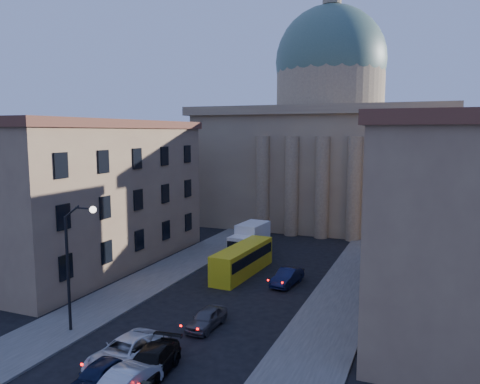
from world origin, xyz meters
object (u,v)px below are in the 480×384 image
object	(u,v)px
street_lamp	(74,257)
box_truck	(250,240)
city_bus	(243,259)
car_left_near	(98,376)

from	to	relation	value
street_lamp	box_truck	world-z (taller)	street_lamp
city_bus	box_truck	size ratio (longest dim) A/B	1.54
car_left_near	city_bus	world-z (taller)	city_bus
street_lamp	car_left_near	xyz separation A→B (m)	(5.95, -5.08, -4.55)
box_truck	street_lamp	bearing A→B (deg)	-94.30
street_lamp	city_bus	distance (m)	17.86
car_left_near	box_truck	size ratio (longest dim) A/B	0.68
city_bus	box_truck	bearing A→B (deg)	108.97
street_lamp	car_left_near	size ratio (longest dim) A/B	2.06
city_bus	box_truck	xyz separation A→B (m)	(-1.97, 6.92, 0.14)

